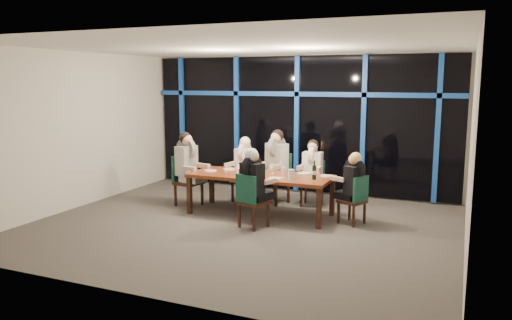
% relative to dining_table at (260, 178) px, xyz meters
% --- Properties ---
extents(room, '(7.04, 7.00, 3.02)m').
position_rel_dining_table_xyz_m(room, '(0.00, -0.80, 1.34)').
color(room, '#504B47').
rests_on(room, ground).
extents(window_wall, '(6.86, 0.43, 2.94)m').
position_rel_dining_table_xyz_m(window_wall, '(0.01, 2.13, 0.87)').
color(window_wall, black).
rests_on(window_wall, ground).
extents(dining_table, '(2.60, 1.00, 0.75)m').
position_rel_dining_table_xyz_m(dining_table, '(0.00, 0.00, 0.00)').
color(dining_table, brown).
rests_on(dining_table, ground).
extents(chair_far_left, '(0.46, 0.46, 0.90)m').
position_rel_dining_table_xyz_m(chair_far_left, '(-0.69, 0.89, -0.18)').
color(chair_far_left, black).
rests_on(chair_far_left, ground).
extents(chair_far_mid, '(0.61, 0.61, 1.01)m').
position_rel_dining_table_xyz_m(chair_far_mid, '(-0.02, 1.01, -0.12)').
color(chair_far_mid, black).
rests_on(chair_far_mid, ground).
extents(chair_far_right, '(0.43, 0.43, 0.90)m').
position_rel_dining_table_xyz_m(chair_far_right, '(0.68, 1.06, -0.18)').
color(chair_far_right, black).
rests_on(chair_far_right, ground).
extents(chair_end_left, '(0.54, 0.54, 1.00)m').
position_rel_dining_table_xyz_m(chair_end_left, '(-1.65, 0.09, -0.13)').
color(chair_end_left, black).
rests_on(chair_end_left, ground).
extents(chair_end_right, '(0.52, 0.52, 0.85)m').
position_rel_dining_table_xyz_m(chair_end_right, '(1.75, 0.04, -0.20)').
color(chair_end_right, black).
rests_on(chair_end_right, ground).
extents(chair_near_mid, '(0.55, 0.55, 0.92)m').
position_rel_dining_table_xyz_m(chair_near_mid, '(0.18, -0.87, -0.17)').
color(chair_near_mid, black).
rests_on(chair_near_mid, ground).
extents(diner_far_left, '(0.48, 0.59, 0.88)m').
position_rel_dining_table_xyz_m(diner_far_left, '(-0.70, 0.81, 0.18)').
color(diner_far_left, silver).
rests_on(diner_far_left, ground).
extents(diner_far_mid, '(0.62, 0.69, 0.99)m').
position_rel_dining_table_xyz_m(diner_far_mid, '(-0.05, 0.93, 0.29)').
color(diner_far_mid, black).
rests_on(diner_far_mid, ground).
extents(diner_far_right, '(0.45, 0.56, 0.87)m').
position_rel_dining_table_xyz_m(diner_far_right, '(0.69, 0.99, 0.18)').
color(diner_far_right, silver).
rests_on(diner_far_right, ground).
extents(diner_end_left, '(0.66, 0.54, 0.97)m').
position_rel_dining_table_xyz_m(diner_end_left, '(-1.56, 0.07, 0.27)').
color(diner_end_left, black).
rests_on(diner_end_left, ground).
extents(diner_end_right, '(0.59, 0.54, 0.83)m').
position_rel_dining_table_xyz_m(diner_end_right, '(1.68, 0.07, 0.14)').
color(diner_end_right, black).
rests_on(diner_end_right, ground).
extents(diner_near_mid, '(0.56, 0.63, 0.90)m').
position_rel_dining_table_xyz_m(diner_near_mid, '(0.21, -0.79, 0.20)').
color(diner_near_mid, black).
rests_on(diner_near_mid, ground).
extents(plate_far_left, '(0.24, 0.24, 0.01)m').
position_rel_dining_table_xyz_m(plate_far_left, '(-0.76, 0.25, 0.08)').
color(plate_far_left, white).
rests_on(plate_far_left, dining_table).
extents(plate_far_mid, '(0.24, 0.24, 0.01)m').
position_rel_dining_table_xyz_m(plate_far_mid, '(-0.25, 0.40, 0.08)').
color(plate_far_mid, white).
rests_on(plate_far_mid, dining_table).
extents(plate_far_right, '(0.24, 0.24, 0.01)m').
position_rel_dining_table_xyz_m(plate_far_right, '(0.70, 0.42, 0.08)').
color(plate_far_right, white).
rests_on(plate_far_right, dining_table).
extents(plate_end_left, '(0.24, 0.24, 0.01)m').
position_rel_dining_table_xyz_m(plate_end_left, '(-1.01, -0.04, 0.08)').
color(plate_end_left, white).
rests_on(plate_end_left, dining_table).
extents(plate_end_right, '(0.24, 0.24, 0.01)m').
position_rel_dining_table_xyz_m(plate_end_right, '(1.17, 0.30, 0.08)').
color(plate_end_right, white).
rests_on(plate_end_right, dining_table).
extents(plate_near_mid, '(0.24, 0.24, 0.01)m').
position_rel_dining_table_xyz_m(plate_near_mid, '(0.39, -0.26, 0.08)').
color(plate_near_mid, white).
rests_on(plate_near_mid, dining_table).
extents(wine_bottle, '(0.08, 0.08, 0.33)m').
position_rel_dining_table_xyz_m(wine_bottle, '(1.03, -0.04, 0.19)').
color(wine_bottle, black).
rests_on(wine_bottle, dining_table).
extents(water_pitcher, '(0.11, 0.10, 0.18)m').
position_rel_dining_table_xyz_m(water_pitcher, '(0.66, -0.20, 0.16)').
color(water_pitcher, silver).
rests_on(water_pitcher, dining_table).
extents(tea_light, '(0.05, 0.05, 0.03)m').
position_rel_dining_table_xyz_m(tea_light, '(-0.13, -0.25, 0.08)').
color(tea_light, '#FFAF4C').
rests_on(tea_light, dining_table).
extents(wine_glass_a, '(0.07, 0.07, 0.18)m').
position_rel_dining_table_xyz_m(wine_glass_a, '(-0.38, -0.16, 0.20)').
color(wine_glass_a, silver).
rests_on(wine_glass_a, dining_table).
extents(wine_glass_b, '(0.07, 0.07, 0.19)m').
position_rel_dining_table_xyz_m(wine_glass_b, '(0.17, 0.17, 0.20)').
color(wine_glass_b, silver).
rests_on(wine_glass_b, dining_table).
extents(wine_glass_c, '(0.07, 0.07, 0.19)m').
position_rel_dining_table_xyz_m(wine_glass_c, '(0.47, -0.09, 0.21)').
color(wine_glass_c, silver).
rests_on(wine_glass_c, dining_table).
extents(wine_glass_d, '(0.06, 0.06, 0.16)m').
position_rel_dining_table_xyz_m(wine_glass_d, '(-0.71, 0.01, 0.19)').
color(wine_glass_d, white).
rests_on(wine_glass_d, dining_table).
extents(wine_glass_e, '(0.07, 0.07, 0.17)m').
position_rel_dining_table_xyz_m(wine_glass_e, '(0.91, 0.23, 0.19)').
color(wine_glass_e, silver).
rests_on(wine_glass_e, dining_table).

